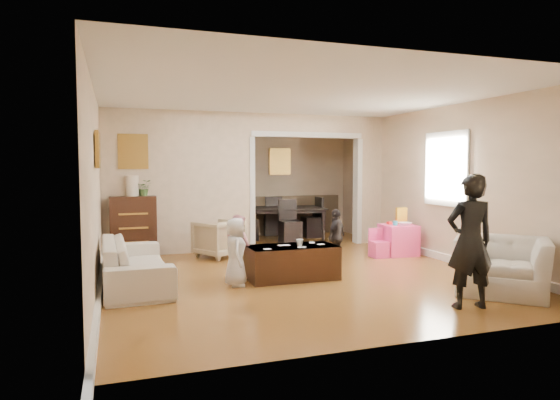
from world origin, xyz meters
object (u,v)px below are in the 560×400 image
object	(u,v)px
coffee_table	(292,262)
play_table	(398,240)
dresser	(133,227)
child_kneel_b	(239,246)
adult_person	(470,241)
child_toddler	(336,236)
cyan_cup	(395,223)
table_lamp	(132,186)
sofa	(135,262)
child_kneel_a	(236,252)
armchair_front	(502,266)
armchair_back	(218,239)
dining_table	(280,223)
coffee_cup	(300,243)

from	to	relation	value
coffee_table	play_table	size ratio (longest dim) A/B	2.22
dresser	child_kneel_b	xyz separation A→B (m)	(1.36, -2.16, -0.08)
coffee_table	adult_person	size ratio (longest dim) A/B	0.83
play_table	adult_person	world-z (taller)	adult_person
dresser	adult_person	world-z (taller)	adult_person
dresser	coffee_table	size ratio (longest dim) A/B	0.85
child_toddler	cyan_cup	bearing A→B (deg)	154.59
adult_person	table_lamp	bearing A→B (deg)	-42.70
sofa	adult_person	world-z (taller)	adult_person
dresser	coffee_table	bearing A→B (deg)	-50.03
sofa	dresser	distance (m)	2.15
table_lamp	child_kneel_a	distance (m)	2.99
armchair_front	cyan_cup	xyz separation A→B (m)	(0.14, 2.67, 0.23)
child_kneel_b	child_toddler	bearing A→B (deg)	-95.24
armchair_back	dining_table	xyz separation A→B (m)	(1.72, 1.68, 0.02)
table_lamp	child_toddler	xyz separation A→B (m)	(3.11, -1.71, -0.80)
dresser	child_toddler	xyz separation A→B (m)	(3.11, -1.71, -0.09)
child_toddler	armchair_back	bearing A→B (deg)	-75.59
dining_table	armchair_front	bearing A→B (deg)	-67.75
sofa	adult_person	xyz separation A→B (m)	(3.51, -2.30, 0.45)
play_table	child_kneel_b	distance (m)	3.27
sofa	coffee_cup	world-z (taller)	sofa
armchair_back	table_lamp	bearing A→B (deg)	-49.46
adult_person	child_kneel_a	distance (m)	2.91
armchair_back	coffee_table	bearing A→B (deg)	77.35
coffee_cup	adult_person	distance (m)	2.33
coffee_cup	adult_person	xyz separation A→B (m)	(1.29, -1.93, 0.24)
dresser	dining_table	bearing A→B (deg)	20.94
child_kneel_a	cyan_cup	bearing A→B (deg)	-58.65
sofa	armchair_front	bearing A→B (deg)	-115.12
sofa	armchair_front	xyz separation A→B (m)	(4.34, -1.91, 0.04)
table_lamp	cyan_cup	xyz separation A→B (m)	(4.42, -1.38, -0.67)
child_kneel_b	child_toddler	size ratio (longest dim) A/B	1.01
armchair_back	coffee_cup	world-z (taller)	armchair_back
armchair_back	child_kneel_a	size ratio (longest dim) A/B	0.78
table_lamp	cyan_cup	world-z (taller)	table_lamp
table_lamp	play_table	distance (m)	4.81
dining_table	child_kneel_a	size ratio (longest dim) A/B	2.13
table_lamp	child_kneel_b	size ratio (longest dim) A/B	0.40
armchair_back	armchair_front	bearing A→B (deg)	98.02
dresser	cyan_cup	bearing A→B (deg)	-17.29
play_table	dresser	bearing A→B (deg)	163.65
armchair_back	table_lamp	size ratio (longest dim) A/B	1.98
child_kneel_b	sofa	bearing A→B (deg)	69.35
armchair_back	child_toddler	bearing A→B (deg)	113.30
table_lamp	coffee_cup	xyz separation A→B (m)	(2.16, -2.51, -0.73)
dresser	cyan_cup	xyz separation A→B (m)	(4.42, -1.38, 0.05)
cyan_cup	adult_person	bearing A→B (deg)	-107.54
adult_person	child_kneel_b	world-z (taller)	adult_person
armchair_back	dining_table	distance (m)	2.41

